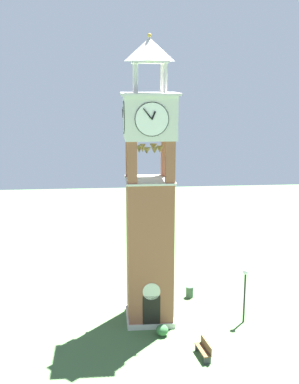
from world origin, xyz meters
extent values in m
plane|color=#476B3D|center=(0.00, 0.00, 0.00)|extent=(80.00, 80.00, 0.00)
cube|color=#93543D|center=(0.00, 0.00, 4.62)|extent=(2.81, 2.81, 9.23)
cube|color=beige|center=(0.00, 0.00, 0.17)|extent=(3.01, 3.01, 0.35)
cube|color=black|center=(0.00, -1.42, 1.15)|extent=(1.10, 0.04, 2.20)
cylinder|color=beige|center=(0.00, -1.42, 2.55)|extent=(1.10, 0.04, 1.10)
cube|color=#93543D|center=(-1.12, -1.12, 10.54)|extent=(0.56, 0.56, 2.61)
cube|color=#93543D|center=(1.12, -1.12, 10.54)|extent=(0.56, 0.56, 2.61)
cube|color=#93543D|center=(-1.12, 1.12, 10.54)|extent=(0.56, 0.56, 2.61)
cube|color=#93543D|center=(1.12, 1.12, 10.54)|extent=(0.56, 0.56, 2.61)
cube|color=beige|center=(0.00, 0.00, 9.29)|extent=(2.97, 2.97, 0.12)
cone|color=brown|center=(0.62, -0.11, 11.20)|extent=(0.48, 0.48, 0.41)
cone|color=brown|center=(0.29, 0.56, 11.20)|extent=(0.46, 0.46, 0.53)
cone|color=brown|center=(-0.39, 0.50, 11.20)|extent=(0.38, 0.38, 0.51)
cone|color=brown|center=(-0.63, -0.04, 11.20)|extent=(0.40, 0.40, 0.46)
cone|color=brown|center=(-0.22, -0.59, 11.20)|extent=(0.49, 0.49, 0.38)
cone|color=brown|center=(0.25, -0.58, 11.20)|extent=(0.40, 0.40, 0.35)
cube|color=beige|center=(0.00, 0.00, 13.12)|extent=(3.05, 3.05, 2.56)
cylinder|color=white|center=(0.00, -1.54, 13.12)|extent=(1.94, 0.05, 1.94)
torus|color=black|center=(0.00, -1.54, 13.12)|extent=(1.97, 0.06, 1.97)
cube|color=black|center=(0.09, -1.60, 13.35)|extent=(0.27, 0.03, 0.48)
cube|color=black|center=(-0.24, -1.60, 13.43)|extent=(0.53, 0.03, 0.65)
cylinder|color=white|center=(0.00, 1.54, 13.12)|extent=(1.94, 0.05, 1.94)
torus|color=black|center=(0.00, 1.54, 13.12)|extent=(1.97, 0.06, 1.97)
cube|color=black|center=(0.09, 1.60, 13.35)|extent=(0.27, 0.03, 0.48)
cube|color=black|center=(-0.24, 1.60, 13.43)|extent=(0.53, 0.03, 0.65)
cylinder|color=white|center=(-1.54, 0.00, 13.12)|extent=(0.05, 1.94, 1.94)
torus|color=black|center=(-1.54, 0.00, 13.12)|extent=(0.06, 1.97, 1.97)
cube|color=black|center=(-1.60, 0.09, 13.35)|extent=(0.03, 0.27, 0.48)
cube|color=black|center=(-1.60, -0.24, 13.43)|extent=(0.03, 0.53, 0.65)
cylinder|color=white|center=(1.54, 0.00, 13.12)|extent=(0.05, 1.94, 1.94)
torus|color=black|center=(1.54, 0.00, 13.12)|extent=(0.06, 1.97, 1.97)
cube|color=black|center=(1.60, 0.09, 13.35)|extent=(0.03, 0.27, 0.48)
cube|color=black|center=(1.60, -0.24, 13.43)|extent=(0.03, 0.53, 0.65)
cube|color=beige|center=(0.00, 0.00, 14.48)|extent=(3.41, 3.41, 0.16)
cylinder|color=beige|center=(-0.84, -0.84, 15.40)|extent=(0.22, 0.22, 1.68)
cylinder|color=beige|center=(0.84, -0.84, 15.40)|extent=(0.22, 0.22, 1.68)
cylinder|color=beige|center=(-0.84, 0.84, 15.40)|extent=(0.22, 0.22, 1.68)
cylinder|color=beige|center=(0.84, 0.84, 15.40)|extent=(0.22, 0.22, 1.68)
cube|color=beige|center=(0.00, 0.00, 16.30)|extent=(2.12, 2.12, 0.12)
pyramid|color=beige|center=(0.00, 0.00, 17.02)|extent=(2.12, 2.12, 1.32)
sphere|color=#B79338|center=(0.00, 0.00, 17.81)|extent=(0.24, 0.24, 0.24)
cube|color=brown|center=(2.60, -4.83, 0.45)|extent=(0.69, 1.65, 0.06)
cube|color=brown|center=(2.79, -4.80, 0.73)|extent=(0.31, 1.59, 0.44)
cube|color=#2D2D33|center=(2.72, -5.54, 0.21)|extent=(0.40, 0.14, 0.42)
cube|color=#2D2D33|center=(2.49, -4.12, 0.21)|extent=(0.40, 0.14, 0.42)
cylinder|color=black|center=(6.01, -1.01, 1.65)|extent=(0.12, 0.12, 3.30)
sphere|color=silver|center=(6.01, -1.01, 3.48)|extent=(0.36, 0.36, 0.36)
cylinder|color=#38513D|center=(3.16, 3.00, 0.40)|extent=(0.52, 0.52, 0.80)
ellipsoid|color=#336638|center=(0.59, -2.24, 0.35)|extent=(0.75, 0.75, 0.71)
camera|label=1|loc=(-2.59, -29.50, 15.35)|focal=46.04mm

